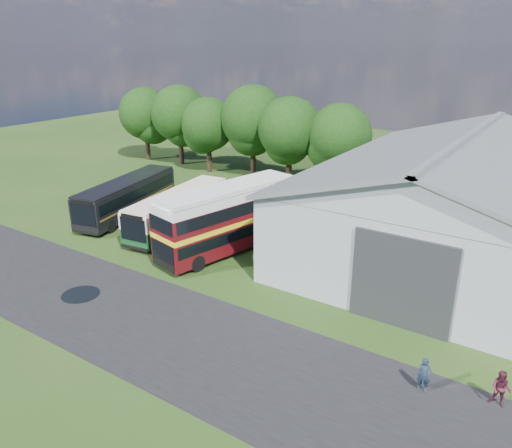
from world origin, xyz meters
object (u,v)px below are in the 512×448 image
Objects in this scene: bus_green_single at (179,210)px; visitor_a at (424,376)px; bus_maroon_double at (228,219)px; storage_shed at (461,193)px; visitor_b at (501,390)px; bus_dark_single at (127,197)px.

visitor_a is at bearing -28.93° from bus_green_single.
bus_maroon_double reaches higher than visitor_a.
storage_shed reaches higher than bus_maroon_double.
bus_maroon_double is 19.87m from visitor_b.
visitor_b is at bearing 6.41° from visitor_a.
bus_maroon_double is (-13.19, -8.92, -1.83)m from storage_shed.
visitor_a is at bearing -12.53° from bus_maroon_double.
bus_maroon_double is at bearing -145.92° from storage_shed.
visitor_b is (18.64, -6.72, -1.53)m from bus_maroon_double.
bus_maroon_double reaches higher than visitor_b.
bus_maroon_double is 7.10× the size of visitor_a.
bus_dark_single reaches higher than bus_green_single.
bus_dark_single is 7.05× the size of visitor_b.
bus_dark_single is (-11.43, 1.27, -0.71)m from bus_maroon_double.
visitor_a is (27.23, -8.80, -0.84)m from bus_dark_single.
visitor_b is (24.31, -7.90, -0.77)m from bus_green_single.
visitor_a is 0.98× the size of visitor_b.
bus_green_single is at bearing 170.89° from visitor_b.
bus_maroon_double is 11.52m from bus_dark_single.
storage_shed is 15.40× the size of visitor_b.
bus_maroon_double is at bearing 145.20° from visitor_a.
bus_dark_single is at bearing 152.77° from visitor_a.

